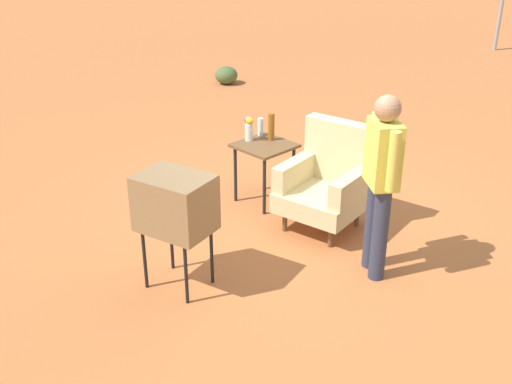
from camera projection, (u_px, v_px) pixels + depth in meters
name	position (u px, v px, depth m)	size (l,w,h in m)	color
ground_plane	(312.00, 222.00, 6.40)	(60.00, 60.00, 0.00)	#AD6033
armchair	(328.00, 180.00, 6.15)	(0.88, 0.89, 1.06)	brown
side_table	(264.00, 153.00, 6.62)	(0.56, 0.56, 0.67)	black
tv_on_stand	(175.00, 204.00, 5.03)	(0.69, 0.57, 1.03)	black
person_standing	(381.00, 176.00, 5.16)	(0.47, 0.39, 1.64)	#2D3347
bottle_short_clear	(260.00, 127.00, 6.79)	(0.06, 0.06, 0.20)	silver
bottle_tall_amber	(271.00, 127.00, 6.64)	(0.07, 0.07, 0.30)	brown
flower_vase	(249.00, 127.00, 6.63)	(0.15, 0.10, 0.27)	silver
shrub_mid	(226.00, 75.00, 11.20)	(0.41, 0.41, 0.32)	#475B33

